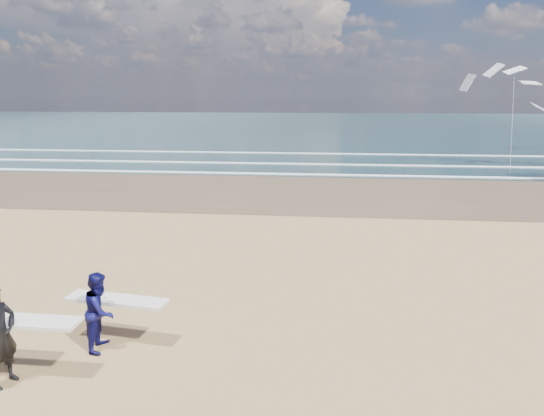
# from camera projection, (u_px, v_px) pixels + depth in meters

# --- Properties ---
(ocean) EXTENTS (220.00, 100.00, 0.02)m
(ocean) POSITION_uv_depth(u_px,v_px,m) (423.00, 126.00, 77.19)
(ocean) COLOR #172E33
(ocean) RESTS_ON ground
(foam_breakers) EXTENTS (220.00, 11.70, 0.05)m
(foam_breakers) POSITION_uv_depth(u_px,v_px,m) (544.00, 166.00, 34.71)
(foam_breakers) COLOR white
(foam_breakers) RESTS_ON ground
(surfer_near) EXTENTS (2.21, 1.01, 1.91)m
(surfer_near) POSITION_uv_depth(u_px,v_px,m) (2.00, 334.00, 8.68)
(surfer_near) COLOR black
(surfer_near) RESTS_ON ground
(surfer_far) EXTENTS (2.25, 1.18, 1.65)m
(surfer_far) POSITION_uv_depth(u_px,v_px,m) (102.00, 310.00, 9.98)
(surfer_far) COLOR #0C0B42
(surfer_far) RESTS_ON ground
(kite_1) EXTENTS (6.40, 4.80, 7.97)m
(kite_1) POSITION_uv_depth(u_px,v_px,m) (513.00, 101.00, 33.22)
(kite_1) COLOR slate
(kite_1) RESTS_ON ground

